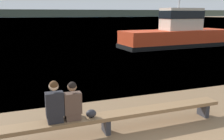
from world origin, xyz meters
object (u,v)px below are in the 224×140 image
Objects in this scene: person_right at (72,103)px; tugboat_red at (177,35)px; bench_main at (106,118)px; shopping_bag at (91,113)px; person_left at (55,104)px.

person_right is 17.36m from tugboat_red.
shopping_bag reaches higher than bench_main.
shopping_bag is 17.11m from tugboat_red.
bench_main is at bearing 3.46° from shopping_bag.
bench_main is 0.41m from shopping_bag.
bench_main is 26.21× the size of shopping_bag.
person_right is (-0.80, 0.01, 0.48)m from bench_main.
person_left reaches higher than bench_main.
shopping_bag is (0.42, -0.03, -0.30)m from person_right.
bench_main is at bearing -0.17° from person_left.
tugboat_red reaches higher than person_right.
tugboat_red is at bearing 46.87° from person_left.
bench_main is 7.05× the size of person_right.
person_left is at bearing 178.18° from shopping_bag.
shopping_bag is at bearing -176.54° from bench_main.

